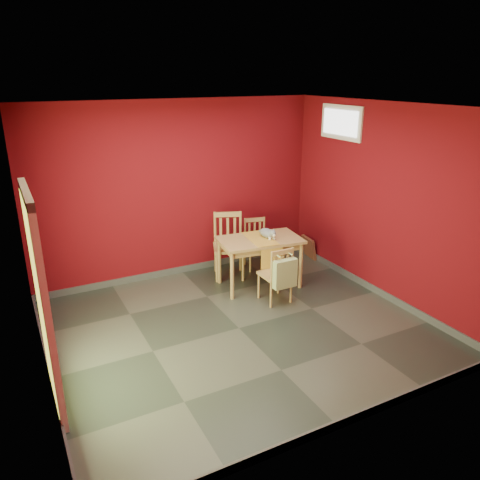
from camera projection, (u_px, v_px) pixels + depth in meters
name	position (u px, v px, depth m)	size (l,w,h in m)	color
ground	(239.00, 328.00, 5.90)	(4.50, 4.50, 0.00)	#2D342D
room_shell	(239.00, 325.00, 5.89)	(4.50, 4.50, 4.50)	#600910
doorway	(41.00, 298.00, 4.22)	(0.06, 1.01, 2.13)	#B7D838
window	(341.00, 122.00, 6.92)	(0.05, 0.90, 0.50)	white
outlet_plate	(268.00, 239.00, 8.16)	(0.08, 0.01, 0.12)	silver
dining_table	(260.00, 245.00, 6.88)	(1.27, 0.84, 0.75)	#A9864F
table_runner	(264.00, 245.00, 6.77)	(0.41, 0.73, 0.35)	gold
chair_far_left	(229.00, 245.00, 7.30)	(0.61, 0.61, 1.00)	#A9864F
chair_far_right	(257.00, 243.00, 7.65)	(0.45, 0.45, 0.81)	#A9864F
chair_near	(277.00, 274.00, 6.46)	(0.39, 0.39, 0.82)	#A9864F
tote_bag	(285.00, 274.00, 6.26)	(0.33, 0.20, 0.46)	#9AAD6F
cat	(267.00, 231.00, 6.89)	(0.19, 0.36, 0.18)	slate
picture_frame	(309.00, 247.00, 8.11)	(0.16, 0.38, 0.37)	brown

